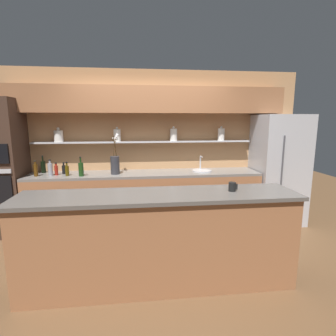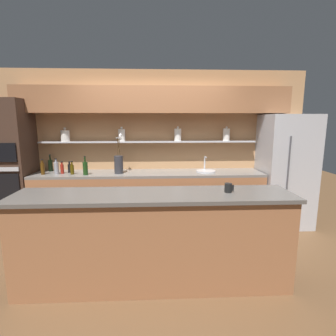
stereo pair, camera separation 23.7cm
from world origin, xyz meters
name	(u,v)px [view 1 (the left image)]	position (x,y,z in m)	size (l,w,h in m)	color
ground_plane	(157,264)	(0.00, 0.00, 0.00)	(12.00, 12.00, 0.00)	brown
back_wall_unit	(149,133)	(0.00, 1.53, 1.55)	(5.20, 0.44, 2.60)	tan
back_counter_unit	(146,200)	(-0.09, 1.24, 0.46)	(3.73, 0.62, 0.92)	#99603D
island_counter	(159,240)	(0.00, -0.39, 0.51)	(2.90, 0.61, 1.02)	#99603D
refrigerator	(278,169)	(2.20, 1.20, 0.93)	(0.80, 0.73, 1.86)	#B7B7BC
oven_tower	(2,168)	(-2.29, 1.24, 1.04)	(0.63, 0.64, 2.09)	#3D281E
flower_vase	(115,163)	(-0.57, 1.18, 1.09)	(0.14, 0.16, 0.64)	#2D2D33
sink_fixture	(202,170)	(0.86, 1.25, 0.94)	(0.32, 0.32, 0.25)	#B7B7BC
bottle_wine_0	(43,167)	(-1.74, 1.42, 1.02)	(0.07, 0.07, 0.28)	black
bottle_oil_1	(67,170)	(-1.30, 1.13, 1.00)	(0.06, 0.06, 0.21)	#47380A
bottle_sauce_2	(56,170)	(-1.48, 1.20, 1.00)	(0.05, 0.05, 0.20)	maroon
bottle_sauce_3	(64,169)	(-1.39, 1.29, 1.00)	(0.06, 0.06, 0.19)	black
bottle_wine_4	(81,169)	(-1.08, 1.08, 1.03)	(0.08, 0.08, 0.30)	#193814
bottle_spirit_5	(36,170)	(-1.76, 1.15, 1.02)	(0.06, 0.06, 0.24)	#4C2D0C
bottle_spirit_6	(50,169)	(-1.56, 1.18, 1.02)	(0.07, 0.07, 0.25)	gray
coffee_mug	(232,187)	(0.78, -0.38, 1.07)	(0.10, 0.08, 0.10)	black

